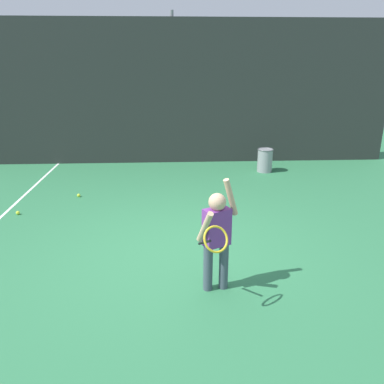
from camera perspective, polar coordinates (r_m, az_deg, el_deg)
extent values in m
plane|color=#2D7247|center=(5.63, -2.24, -8.59)|extent=(20.00, 20.00, 0.00)
cube|color=#282D2B|center=(10.13, -2.83, 14.31)|extent=(11.26, 0.08, 3.57)
cylinder|color=slate|center=(10.18, -2.84, 14.76)|extent=(0.09, 0.09, 3.72)
cylinder|color=slate|center=(11.58, 26.25, 13.41)|extent=(0.09, 0.09, 3.72)
cylinder|color=#3F4C59|center=(4.62, 2.37, -11.07)|extent=(0.11, 0.11, 0.58)
cylinder|color=#3F4C59|center=(4.66, 4.68, -10.83)|extent=(0.11, 0.11, 0.58)
cube|color=#72338C|center=(4.41, 3.66, -5.20)|extent=(0.34, 0.29, 0.44)
sphere|color=tan|center=(4.29, 3.75, -1.48)|extent=(0.20, 0.20, 0.20)
cylinder|color=tan|center=(4.41, 5.73, -0.77)|extent=(0.22, 0.15, 0.46)
cylinder|color=tan|center=(4.24, 1.91, -5.18)|extent=(0.19, 0.29, 0.43)
cylinder|color=black|center=(4.16, 1.85, -7.42)|extent=(0.13, 0.23, 0.15)
torus|color=yellow|center=(3.94, 3.54, -6.96)|extent=(0.33, 0.27, 0.26)
cylinder|color=gray|center=(9.59, 10.69, 4.58)|extent=(0.36, 0.36, 0.55)
torus|color=#595B60|center=(9.53, 10.79, 6.18)|extent=(0.38, 0.38, 0.02)
sphere|color=#CCE033|center=(8.04, -16.36, -0.48)|extent=(0.07, 0.07, 0.07)
sphere|color=#CCE033|center=(7.51, -24.29, -2.82)|extent=(0.07, 0.07, 0.07)
sphere|color=#CCE033|center=(5.99, 3.96, -6.48)|extent=(0.07, 0.07, 0.07)
sphere|color=#CCE033|center=(8.06, 5.33, 0.28)|extent=(0.07, 0.07, 0.07)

